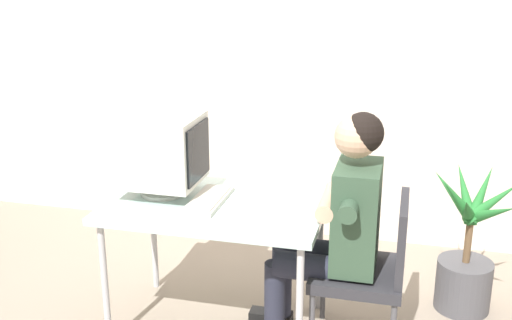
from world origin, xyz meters
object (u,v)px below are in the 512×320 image
office_chair (371,265)px  potted_plant (466,256)px  keyboard (209,200)px  crt_monitor (161,150)px  desk (217,212)px  person_seated (337,221)px

office_chair → potted_plant: (0.51, 0.51, -0.13)m
keyboard → crt_monitor: bearing=169.2°
desk → potted_plant: size_ratio=1.32×
keyboard → person_seated: person_seated is taller
desk → person_seated: (0.64, 0.01, 0.01)m
crt_monitor → office_chair: (1.13, -0.03, -0.52)m
desk → person_seated: 0.64m
desk → person_seated: bearing=1.3°
keyboard → office_chair: office_chair is taller
crt_monitor → potted_plant: (1.64, 0.48, -0.65)m
crt_monitor → office_chair: 1.25m
person_seated → potted_plant: person_seated is taller
desk → office_chair: size_ratio=1.37×
potted_plant → keyboard: bearing=-158.6°
desk → office_chair: 0.84m
crt_monitor → keyboard: size_ratio=1.05×
desk → keyboard: keyboard is taller
potted_plant → office_chair: bearing=-135.2°
desk → crt_monitor: bearing=172.7°
potted_plant → person_seated: bearing=-143.8°
desk → crt_monitor: (-0.32, 0.04, 0.31)m
person_seated → potted_plant: size_ratio=1.46×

